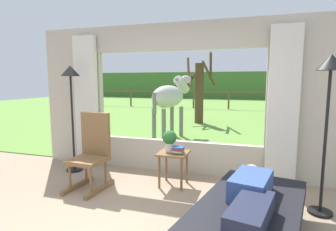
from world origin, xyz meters
TOP-DOWN VIEW (x-y plane):
  - back_wall_with_window at (0.00, 2.26)m, footprint 5.20×0.12m
  - curtain_panel_left at (-1.69, 2.12)m, footprint 0.44×0.10m
  - curtain_panel_right at (1.69, 2.12)m, footprint 0.44×0.10m
  - outdoor_pasture_lawn at (0.00, 13.16)m, footprint 36.00×21.68m
  - distant_hill_ridge at (0.00, 23.00)m, footprint 36.00×2.00m
  - recliner_sofa at (1.27, 0.44)m, footprint 1.24×1.85m
  - reclining_person at (1.27, 0.39)m, footprint 0.46×1.43m
  - rocking_chair at (-1.00, 1.19)m, footprint 0.51×0.71m
  - side_table at (0.14, 1.62)m, footprint 0.44×0.44m
  - potted_plant at (0.06, 1.68)m, footprint 0.22×0.22m
  - book_stack at (0.23, 1.56)m, footprint 0.18×0.17m
  - floor_lamp_left at (-1.73, 1.75)m, footprint 0.32×0.32m
  - floor_lamp_right at (2.08, 1.30)m, footprint 0.32×0.32m
  - horse at (-0.90, 4.86)m, footprint 0.91×1.81m
  - pasture_tree at (-0.65, 7.73)m, footprint 1.21×1.21m
  - pasture_fence_line at (0.00, 13.16)m, footprint 16.10×0.10m

SIDE VIEW (x-z plane):
  - outdoor_pasture_lawn at x=0.00m, z-range 0.00..0.02m
  - recliner_sofa at x=1.27m, z-range 0.01..0.43m
  - side_table at x=0.14m, z-range 0.17..0.69m
  - reclining_person at x=1.27m, z-range 0.41..0.63m
  - rocking_chair at x=-1.00m, z-range -0.01..1.11m
  - book_stack at x=0.23m, z-range 0.52..0.63m
  - potted_plant at x=0.06m, z-range 0.54..0.86m
  - pasture_fence_line at x=0.00m, z-range 0.19..1.29m
  - horse at x=-0.90m, z-range 0.29..2.02m
  - curtain_panel_left at x=-1.69m, z-range 0.00..2.40m
  - curtain_panel_right at x=1.69m, z-range 0.00..2.40m
  - distant_hill_ridge at x=0.00m, z-range 0.00..2.40m
  - back_wall_with_window at x=0.00m, z-range -0.03..2.52m
  - pasture_tree at x=-0.65m, z-range -0.05..2.55m
  - floor_lamp_left at x=-1.73m, z-range 0.57..2.42m
  - floor_lamp_right at x=2.08m, z-range 0.58..2.47m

